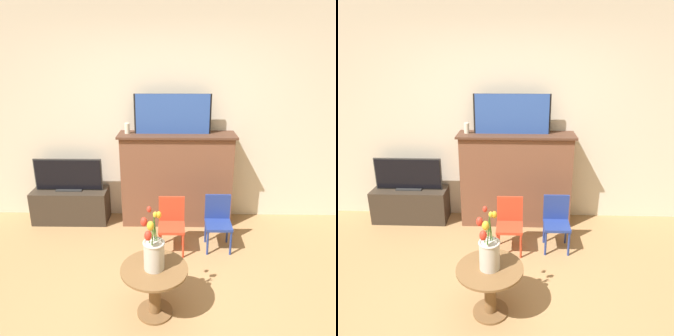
% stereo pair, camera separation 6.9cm
% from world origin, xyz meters
% --- Properties ---
extents(wall_back, '(8.00, 0.06, 2.70)m').
position_xyz_m(wall_back, '(0.00, 2.13, 1.35)').
color(wall_back, beige).
rests_on(wall_back, ground).
extents(fireplace_mantel, '(1.42, 0.40, 1.17)m').
position_xyz_m(fireplace_mantel, '(0.10, 1.92, 0.60)').
color(fireplace_mantel, brown).
rests_on(fireplace_mantel, ground).
extents(painting, '(0.92, 0.03, 0.47)m').
position_xyz_m(painting, '(0.05, 1.92, 1.41)').
color(painting, black).
rests_on(painting, fireplace_mantel).
extents(mantel_candle, '(0.06, 0.06, 0.13)m').
position_xyz_m(mantel_candle, '(-0.50, 1.92, 1.23)').
color(mantel_candle, silver).
rests_on(mantel_candle, fireplace_mantel).
extents(tv_stand, '(0.95, 0.36, 0.43)m').
position_xyz_m(tv_stand, '(-1.27, 1.90, 0.22)').
color(tv_stand, '#382D23').
rests_on(tv_stand, ground).
extents(tv_monitor, '(0.86, 0.12, 0.41)m').
position_xyz_m(tv_monitor, '(-1.27, 1.90, 0.63)').
color(tv_monitor, '#2D2D2D').
rests_on(tv_monitor, tv_stand).
extents(chair_red, '(0.28, 0.28, 0.60)m').
position_xyz_m(chair_red, '(0.04, 1.26, 0.34)').
color(chair_red, red).
rests_on(chair_red, ground).
extents(chair_blue, '(0.28, 0.28, 0.60)m').
position_xyz_m(chair_blue, '(0.56, 1.32, 0.34)').
color(chair_blue, navy).
rests_on(chair_blue, ground).
extents(side_table, '(0.55, 0.55, 0.45)m').
position_xyz_m(side_table, '(-0.09, 0.28, 0.30)').
color(side_table, brown).
rests_on(side_table, ground).
extents(vase_tulips, '(0.19, 0.25, 0.49)m').
position_xyz_m(vase_tulips, '(-0.09, 0.28, 0.61)').
color(vase_tulips, beige).
rests_on(vase_tulips, side_table).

